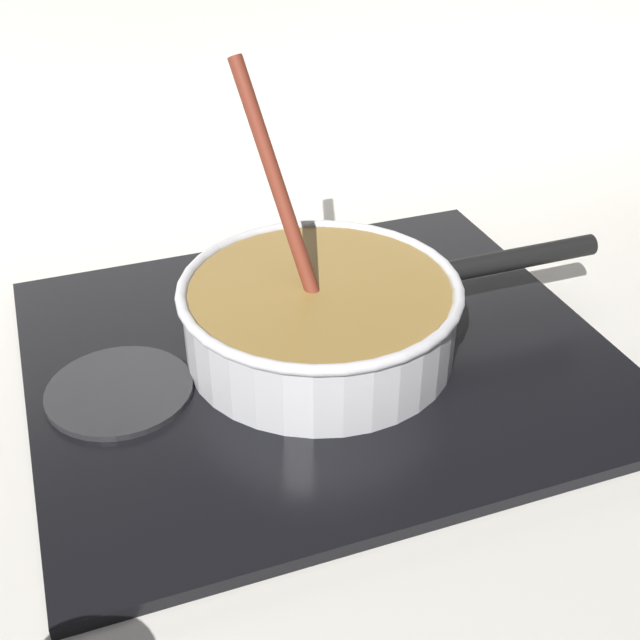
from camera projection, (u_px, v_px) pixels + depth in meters
ground at (291, 527)px, 0.67m from camera, size 2.40×1.60×0.04m
hob_plate at (320, 356)px, 0.82m from camera, size 0.56×0.48×0.01m
burner_ring at (320, 347)px, 0.81m from camera, size 0.16×0.16×0.01m
spare_burner at (119, 391)px, 0.76m from camera, size 0.14×0.14×0.01m
cooking_pan at (322, 315)px, 0.79m from camera, size 0.44×0.27×0.27m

